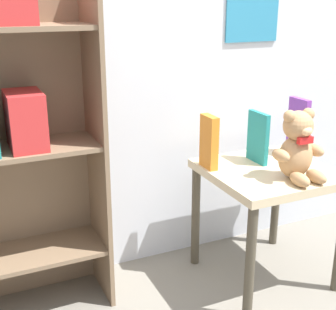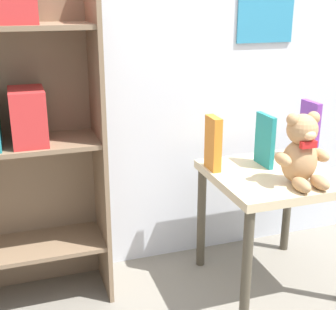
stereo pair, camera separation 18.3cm
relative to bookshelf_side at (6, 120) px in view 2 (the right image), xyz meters
name	(u,v)px [view 2 (the right image)]	position (x,y,z in m)	size (l,w,h in m)	color
bookshelf_side	(6,120)	(0.00, 0.00, 0.00)	(0.71, 0.29, 1.37)	#7F664C
display_table	(273,191)	(1.04, -0.24, -0.33)	(0.52, 0.51, 0.53)	beige
teddy_bear	(302,152)	(1.07, -0.37, -0.12)	(0.22, 0.20, 0.28)	tan
book_standing_orange	(213,143)	(0.81, -0.12, -0.14)	(0.04, 0.11, 0.23)	orange
book_standing_teal	(265,140)	(1.04, -0.14, -0.14)	(0.02, 0.13, 0.23)	teal
book_standing_purple	(309,130)	(1.27, -0.13, -0.12)	(0.03, 0.12, 0.26)	purple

